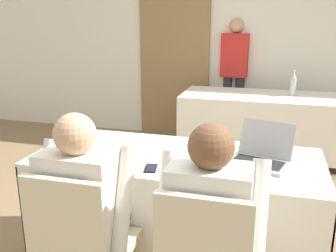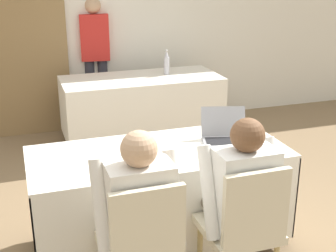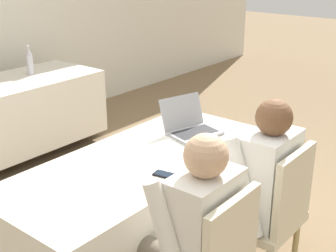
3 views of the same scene
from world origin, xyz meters
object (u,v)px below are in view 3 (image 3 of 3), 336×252
at_px(person_checkered_shirt, 190,230).
at_px(laptop, 191,127).
at_px(chair_near_right, 270,212).
at_px(cell_phone, 165,175).
at_px(water_bottle, 30,62).
at_px(person_white_shirt, 256,182).

bearing_deg(person_checkered_shirt, laptop, -143.69).
bearing_deg(chair_near_right, cell_phone, -47.74).
relative_size(water_bottle, person_checkered_shirt, 0.24).
xyz_separation_m(cell_phone, water_bottle, (0.86, 2.41, 0.12)).
bearing_deg(water_bottle, laptop, -97.06).
xyz_separation_m(cell_phone, person_checkered_shirt, (-0.23, -0.34, -0.10)).
bearing_deg(laptop, water_bottle, 98.93).
bearing_deg(laptop, cell_phone, -140.11).
distance_m(water_bottle, chair_near_right, 2.91).
distance_m(laptop, water_bottle, 2.16).
xyz_separation_m(laptop, person_white_shirt, (-0.19, -0.61, -0.13)).
height_order(person_checkered_shirt, person_white_shirt, same).
distance_m(cell_phone, water_bottle, 2.56).
height_order(water_bottle, chair_near_right, water_bottle).
xyz_separation_m(water_bottle, chair_near_right, (-0.46, -2.85, -0.38)).
bearing_deg(water_bottle, cell_phone, -109.70).
bearing_deg(water_bottle, chair_near_right, -99.12).
xyz_separation_m(water_bottle, person_white_shirt, (-0.46, -2.75, -0.22)).
bearing_deg(cell_phone, person_checkered_shirt, -134.09).
xyz_separation_m(laptop, person_checkered_shirt, (-0.82, -0.61, -0.13)).
distance_m(person_checkered_shirt, person_white_shirt, 0.63).
bearing_deg(cell_phone, chair_near_right, -58.16).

